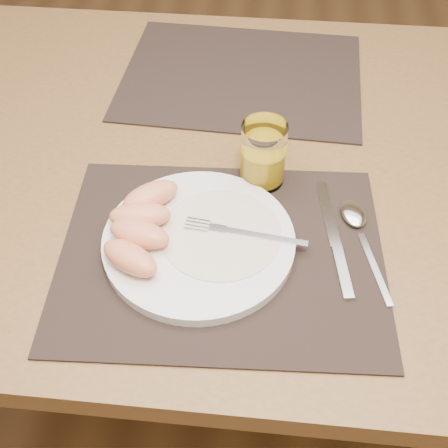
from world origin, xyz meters
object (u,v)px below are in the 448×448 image
(placemat_far, at_px, (242,76))
(placemat_near, at_px, (222,254))
(plate, at_px, (199,241))
(spoon, at_px, (356,221))
(fork, at_px, (235,232))
(table, at_px, (245,188))
(knife, at_px, (336,246))
(juice_glass, at_px, (263,157))

(placemat_far, bearing_deg, placemat_near, -89.24)
(plate, xyz_separation_m, spoon, (0.22, 0.06, -0.00))
(placemat_near, bearing_deg, fork, 57.85)
(table, distance_m, plate, 0.23)
(placemat_near, bearing_deg, table, 85.13)
(placemat_near, distance_m, plate, 0.04)
(plate, bearing_deg, spoon, 15.68)
(plate, xyz_separation_m, knife, (0.19, 0.01, -0.01))
(fork, bearing_deg, plate, -164.52)
(placemat_near, xyz_separation_m, knife, (0.16, 0.03, 0.00))
(plate, height_order, spoon, plate)
(plate, bearing_deg, fork, 15.48)
(plate, xyz_separation_m, juice_glass, (0.08, 0.14, 0.04))
(table, distance_m, placemat_near, 0.24)
(table, distance_m, spoon, 0.24)
(fork, bearing_deg, knife, 0.28)
(placemat_near, height_order, fork, fork)
(placemat_near, bearing_deg, plate, 160.73)
(juice_glass, bearing_deg, table, 113.75)
(placemat_near, distance_m, juice_glass, 0.17)
(fork, bearing_deg, juice_glass, 76.29)
(table, bearing_deg, juice_glass, -66.25)
(placemat_far, bearing_deg, table, -83.63)
(juice_glass, bearing_deg, placemat_far, 100.58)
(plate, relative_size, spoon, 1.42)
(placemat_near, height_order, placemat_far, same)
(plate, xyz_separation_m, fork, (0.05, 0.01, 0.01))
(knife, bearing_deg, plate, -175.76)
(spoon, bearing_deg, table, 139.53)
(placemat_far, bearing_deg, plate, -93.66)
(plate, height_order, juice_glass, juice_glass)
(fork, xyz_separation_m, juice_glass, (0.03, 0.13, 0.03))
(plate, bearing_deg, table, 76.00)
(placemat_near, height_order, knife, knife)
(placemat_far, relative_size, knife, 2.05)
(knife, distance_m, juice_glass, 0.18)
(knife, height_order, juice_glass, juice_glass)
(table, distance_m, knife, 0.26)
(placemat_near, xyz_separation_m, fork, (0.02, 0.03, 0.02))
(fork, xyz_separation_m, knife, (0.14, 0.00, -0.02))
(placemat_near, height_order, juice_glass, juice_glass)
(placemat_near, height_order, plate, plate)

